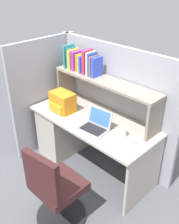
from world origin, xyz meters
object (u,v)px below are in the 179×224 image
object	(u,v)px
laptop	(96,125)
paper_cup	(123,132)
computer_mouse	(132,141)
office_chair	(56,193)
backpack	(62,102)

from	to	relation	value
laptop	paper_cup	size ratio (longest dim) A/B	3.58
computer_mouse	office_chair	distance (m)	0.92
backpack	computer_mouse	xyz separation A→B (m)	(1.03, 0.06, -0.10)
laptop	paper_cup	distance (m)	0.32
laptop	office_chair	size ratio (longest dim) A/B	0.36
computer_mouse	laptop	bearing A→B (deg)	-143.72
computer_mouse	paper_cup	xyz separation A→B (m)	(-0.15, 0.04, 0.03)
laptop	computer_mouse	world-z (taller)	laptop
paper_cup	office_chair	xyz separation A→B (m)	(-0.14, -0.84, -0.38)
office_chair	computer_mouse	bearing A→B (deg)	-117.09
paper_cup	laptop	bearing A→B (deg)	-160.03
office_chair	laptop	bearing A→B (deg)	-84.90
backpack	office_chair	world-z (taller)	backpack
computer_mouse	paper_cup	distance (m)	0.15
laptop	computer_mouse	bearing A→B (deg)	9.11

